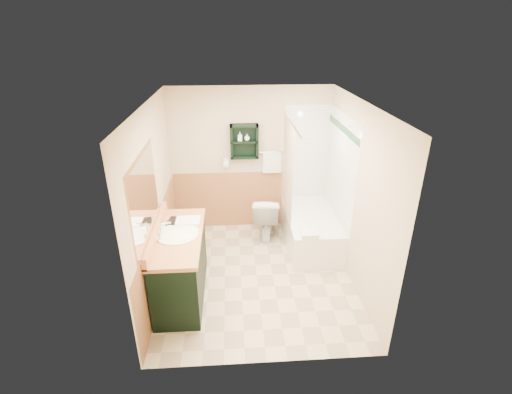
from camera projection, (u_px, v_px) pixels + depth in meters
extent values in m
plane|color=beige|center=(257.00, 275.00, 5.25)|extent=(3.00, 3.00, 0.00)
cube|color=beige|center=(250.00, 160.00, 6.12)|extent=(2.60, 0.04, 2.40)
cube|color=beige|center=(152.00, 202.00, 4.66)|extent=(0.04, 3.00, 2.40)
cube|color=beige|center=(358.00, 196.00, 4.83)|extent=(0.04, 3.00, 2.40)
cube|color=white|center=(257.00, 102.00, 4.24)|extent=(2.60, 3.00, 0.04)
cube|color=black|center=(244.00, 141.00, 5.87)|extent=(0.45, 0.15, 0.55)
cylinder|color=silver|center=(291.00, 122.00, 5.12)|extent=(0.03, 1.60, 0.03)
cube|color=black|center=(181.00, 265.00, 4.71)|extent=(0.59, 1.41, 0.89)
cube|color=white|center=(311.00, 229.00, 5.91)|extent=(0.80, 1.50, 0.53)
imported|color=white|center=(266.00, 217.00, 6.08)|extent=(0.51, 0.79, 0.73)
cube|color=silver|center=(188.00, 221.00, 4.80)|extent=(0.31, 0.24, 0.04)
imported|color=black|center=(167.00, 213.00, 4.77)|extent=(0.18, 0.06, 0.24)
cube|color=silver|center=(309.00, 234.00, 5.18)|extent=(0.23, 0.19, 0.07)
imported|color=white|center=(240.00, 139.00, 5.84)|extent=(0.08, 0.14, 0.06)
imported|color=white|center=(247.00, 138.00, 5.84)|extent=(0.09, 0.11, 0.08)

